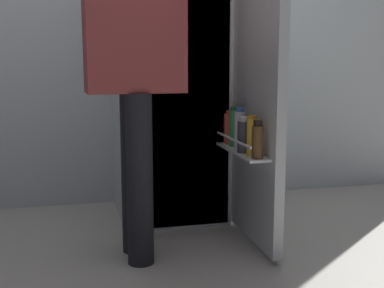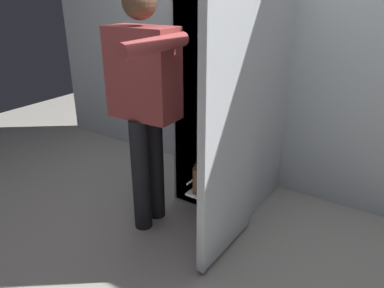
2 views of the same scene
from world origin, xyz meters
TOP-DOWN VIEW (x-y plane):
  - ground_plane at (0.00, 0.00)m, footprint 6.97×6.97m
  - kitchen_wall at (0.00, 0.95)m, footprint 4.40×0.10m
  - refrigerator at (0.02, 0.53)m, footprint 0.65×1.25m
  - person at (-0.26, -0.07)m, footprint 0.54×0.72m

SIDE VIEW (x-z plane):
  - ground_plane at x=0.00m, z-range 0.00..0.00m
  - refrigerator at x=0.02m, z-range 0.00..1.68m
  - person at x=-0.26m, z-range 0.15..1.71m
  - kitchen_wall at x=0.00m, z-range 0.00..2.66m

